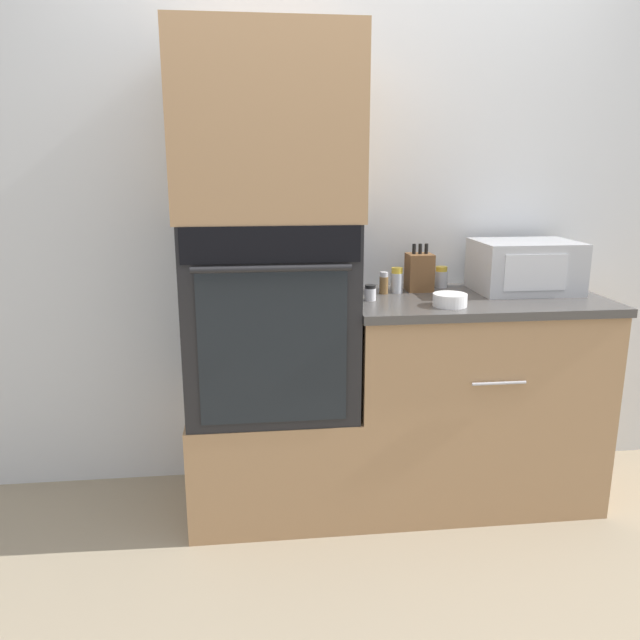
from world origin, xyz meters
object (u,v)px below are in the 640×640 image
object	(u,v)px
wall_oven	(270,314)
microwave	(525,266)
condiment_jar_near	(397,280)
condiment_jar_far	(384,283)
bowl	(450,300)
knife_block	(419,272)
condiment_jar_back	(441,277)
condiment_jar_mid	(370,293)

from	to	relation	value
wall_oven	microwave	xyz separation A→B (m)	(1.13, 0.08, 0.17)
condiment_jar_near	condiment_jar_far	world-z (taller)	condiment_jar_near
bowl	condiment_jar_near	bearing A→B (deg)	117.46
condiment_jar_near	knife_block	bearing A→B (deg)	16.78
microwave	condiment_jar_back	distance (m)	0.37
microwave	condiment_jar_back	world-z (taller)	microwave
condiment_jar_near	condiment_jar_mid	size ratio (longest dim) A/B	1.72
bowl	condiment_jar_mid	size ratio (longest dim) A/B	2.12
microwave	condiment_jar_near	xyz separation A→B (m)	(-0.57, 0.04, -0.06)
wall_oven	microwave	world-z (taller)	wall_oven
microwave	condiment_jar_mid	bearing A→B (deg)	-171.39
bowl	condiment_jar_mid	xyz separation A→B (m)	(-0.30, 0.14, 0.01)
microwave	condiment_jar_mid	distance (m)	0.73
knife_block	condiment_jar_far	size ratio (longest dim) A/B	2.19
bowl	condiment_jar_far	bearing A→B (deg)	128.17
condiment_jar_mid	wall_oven	bearing A→B (deg)	176.50
condiment_jar_near	condiment_jar_mid	bearing A→B (deg)	-135.53
microwave	knife_block	xyz separation A→B (m)	(-0.46, 0.07, -0.03)
wall_oven	condiment_jar_back	size ratio (longest dim) A/B	8.24
knife_block	condiment_jar_back	xyz separation A→B (m)	(0.12, 0.06, -0.04)
microwave	condiment_jar_near	distance (m)	0.57
bowl	condiment_jar_far	world-z (taller)	condiment_jar_far
microwave	condiment_jar_far	bearing A→B (deg)	178.44
condiment_jar_back	knife_block	bearing A→B (deg)	-152.15
knife_block	condiment_jar_mid	size ratio (longest dim) A/B	3.25
wall_oven	condiment_jar_back	world-z (taller)	wall_oven
microwave	knife_block	bearing A→B (deg)	171.48
bowl	condiment_jar_back	size ratio (longest dim) A/B	1.43
wall_oven	condiment_jar_mid	xyz separation A→B (m)	(0.42, -0.03, 0.09)
condiment_jar_near	condiment_jar_far	distance (m)	0.07
knife_block	condiment_jar_back	world-z (taller)	knife_block
knife_block	condiment_jar_near	bearing A→B (deg)	-163.22
condiment_jar_near	condiment_jar_far	xyz separation A→B (m)	(-0.06, -0.02, -0.01)
wall_oven	condiment_jar_back	distance (m)	0.83
condiment_jar_near	condiment_jar_far	size ratio (longest dim) A/B	1.16
knife_block	condiment_jar_mid	bearing A→B (deg)	-145.36
bowl	wall_oven	bearing A→B (deg)	166.69
knife_block	microwave	bearing A→B (deg)	-8.52
condiment_jar_back	condiment_jar_near	bearing A→B (deg)	-157.16
bowl	condiment_jar_back	xyz separation A→B (m)	(0.08, 0.39, 0.02)
microwave	condiment_jar_mid	world-z (taller)	microwave
microwave	bowl	xyz separation A→B (m)	(-0.42, -0.25, -0.09)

